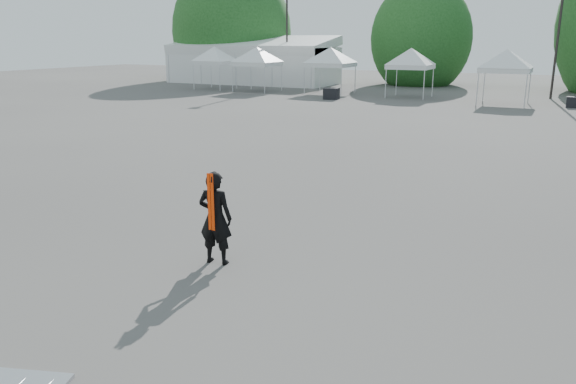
% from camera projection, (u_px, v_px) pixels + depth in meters
% --- Properties ---
extents(ground, '(120.00, 120.00, 0.00)m').
position_uv_depth(ground, '(326.00, 234.00, 11.68)').
color(ground, '#474442').
rests_on(ground, ground).
extents(marquee, '(15.00, 6.25, 4.23)m').
position_uv_depth(marquee, '(253.00, 61.00, 50.84)').
color(marquee, white).
rests_on(marquee, ground).
extents(light_pole_west, '(0.60, 0.25, 10.30)m').
position_uv_depth(light_pole_west, '(287.00, 16.00, 47.25)').
color(light_pole_west, black).
rests_on(light_pole_west, ground).
extents(light_pole_east, '(0.60, 0.25, 9.80)m').
position_uv_depth(light_pole_east, '(561.00, 13.00, 36.53)').
color(light_pole_east, black).
rests_on(light_pole_east, ground).
extents(tree_far_w, '(4.80, 4.80, 7.30)m').
position_uv_depth(tree_far_w, '(232.00, 32.00, 54.48)').
color(tree_far_w, '#382314').
rests_on(tree_far_w, ground).
extents(tree_mid_w, '(4.16, 4.16, 6.33)m').
position_uv_depth(tree_mid_w, '(421.00, 39.00, 48.60)').
color(tree_mid_w, '#382314').
rests_on(tree_mid_w, ground).
extents(tent_a, '(3.77, 3.77, 3.88)m').
position_uv_depth(tent_a, '(214.00, 50.00, 44.48)').
color(tent_a, silver).
rests_on(tent_a, ground).
extents(tent_b, '(4.19, 4.19, 3.88)m').
position_uv_depth(tent_b, '(257.00, 51.00, 42.45)').
color(tent_b, silver).
rests_on(tent_b, ground).
extents(tent_c, '(4.35, 4.35, 3.88)m').
position_uv_depth(tent_c, '(331.00, 51.00, 40.93)').
color(tent_c, silver).
rests_on(tent_c, ground).
extents(tent_d, '(3.95, 3.95, 3.88)m').
position_uv_depth(tent_d, '(411.00, 52.00, 38.00)').
color(tent_d, silver).
rests_on(tent_d, ground).
extents(tent_e, '(4.14, 4.14, 3.88)m').
position_uv_depth(tent_e, '(507.00, 54.00, 34.05)').
color(tent_e, silver).
rests_on(tent_e, ground).
extents(man, '(0.68, 0.50, 1.71)m').
position_uv_depth(man, '(215.00, 218.00, 9.97)').
color(man, black).
rests_on(man, ground).
extents(crate_west, '(1.06, 0.87, 0.76)m').
position_uv_depth(crate_west, '(331.00, 94.00, 37.51)').
color(crate_west, black).
rests_on(crate_west, ground).
extents(crate_mid, '(0.83, 0.65, 0.64)m').
position_uv_depth(crate_mid, '(574.00, 102.00, 32.96)').
color(crate_mid, black).
rests_on(crate_mid, ground).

